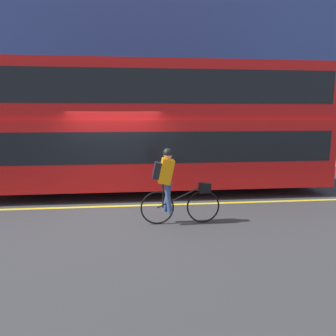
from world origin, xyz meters
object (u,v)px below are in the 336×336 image
Objects in this scene: trash_bin at (167,155)px; street_sign_post at (167,136)px; bus at (154,123)px; cyclist_on_bike at (172,184)px.

street_sign_post is (0.02, -0.01, 0.85)m from trash_bin.
trash_bin is 0.85m from street_sign_post.
bus is at bearing -101.38° from street_sign_post.
bus is 4.55m from trash_bin.
bus is 9.97× the size of trash_bin.
cyclist_on_bike is (0.17, -3.09, -1.25)m from bus.
cyclist_on_bike is 0.73× the size of street_sign_post.
cyclist_on_bike is at bearing -95.06° from trash_bin.
bus reaches higher than cyclist_on_bike.
trash_bin is 0.42× the size of street_sign_post.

